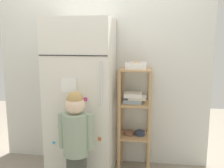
% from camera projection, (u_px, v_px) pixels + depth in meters
% --- Properties ---
extents(kitchen_wall_back, '(2.54, 0.03, 2.23)m').
position_uv_depth(kitchen_wall_back, '(102.00, 72.00, 3.12)').
color(kitchen_wall_back, silver).
rests_on(kitchen_wall_back, ground).
extents(refrigerator, '(0.69, 0.63, 1.73)m').
position_uv_depth(refrigerator, '(82.00, 98.00, 2.88)').
color(refrigerator, silver).
rests_on(refrigerator, ground).
extents(child_standing, '(0.34, 0.25, 1.05)m').
position_uv_depth(child_standing, '(76.00, 134.00, 2.46)').
color(child_standing, '#484B43').
rests_on(child_standing, ground).
extents(pantry_shelf_unit, '(0.36, 0.34, 1.19)m').
position_uv_depth(pantry_shelf_unit, '(135.00, 110.00, 2.95)').
color(pantry_shelf_unit, tan).
rests_on(pantry_shelf_unit, ground).
extents(fruit_bin, '(0.23, 0.18, 0.07)m').
position_uv_depth(fruit_bin, '(136.00, 66.00, 2.85)').
color(fruit_bin, white).
rests_on(fruit_bin, pantry_shelf_unit).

